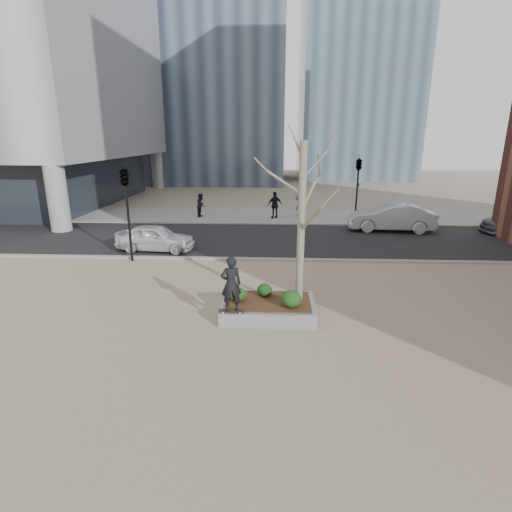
{
  "coord_description": "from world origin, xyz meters",
  "views": [
    {
      "loc": [
        1.2,
        -11.96,
        5.58
      ],
      "look_at": [
        0.5,
        2.0,
        1.4
      ],
      "focal_mm": 28.0,
      "sensor_mm": 36.0,
      "label": 1
    }
  ],
  "objects_px": {
    "police_car": "(155,238)",
    "skateboard": "(232,311)",
    "planter": "(268,308)",
    "skateboarder": "(231,284)"
  },
  "relations": [
    {
      "from": "skateboarder",
      "to": "police_car",
      "type": "height_order",
      "value": "skateboarder"
    },
    {
      "from": "planter",
      "to": "skateboarder",
      "type": "height_order",
      "value": "skateboarder"
    },
    {
      "from": "planter",
      "to": "police_car",
      "type": "distance_m",
      "value": 9.43
    },
    {
      "from": "police_car",
      "to": "planter",
      "type": "bearing_deg",
      "value": -136.77
    },
    {
      "from": "planter",
      "to": "police_car",
      "type": "relative_size",
      "value": 0.77
    },
    {
      "from": "police_car",
      "to": "skateboard",
      "type": "bearing_deg",
      "value": -145.27
    },
    {
      "from": "planter",
      "to": "police_car",
      "type": "height_order",
      "value": "police_car"
    },
    {
      "from": "skateboarder",
      "to": "planter",
      "type": "bearing_deg",
      "value": -158.09
    },
    {
      "from": "skateboard",
      "to": "police_car",
      "type": "height_order",
      "value": "police_car"
    },
    {
      "from": "skateboard",
      "to": "police_car",
      "type": "relative_size",
      "value": 0.2
    }
  ]
}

